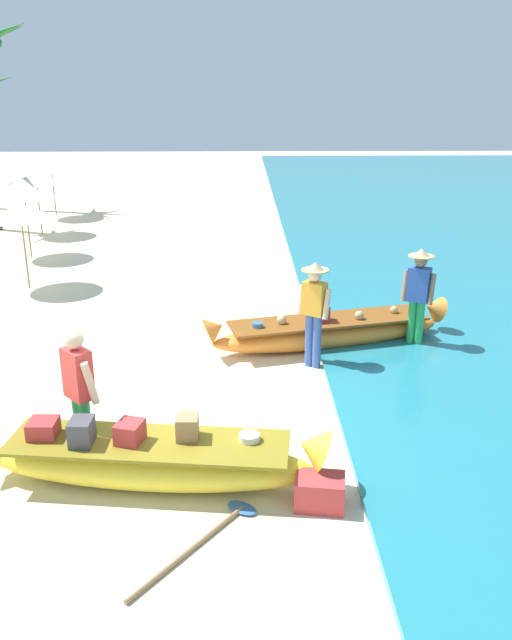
# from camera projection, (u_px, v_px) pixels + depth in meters

# --- Properties ---
(ground_plane) EXTENTS (80.00, 80.00, 0.00)m
(ground_plane) POSITION_uv_depth(u_px,v_px,m) (185.00, 435.00, 8.62)
(ground_plane) COLOR beige
(boat_yellow_foreground) EXTENTS (4.18, 1.25, 0.86)m
(boat_yellow_foreground) POSITION_uv_depth(u_px,v_px,m) (148.00, 459.00, 7.48)
(boat_yellow_foreground) COLOR yellow
(boat_yellow_foreground) RESTS_ON ground
(boat_orange_midground) EXTENTS (4.48, 1.78, 0.82)m
(boat_orange_midground) POSITION_uv_depth(u_px,v_px,m) (328.00, 331.00, 11.46)
(boat_orange_midground) COLOR orange
(boat_orange_midground) RESTS_ON ground
(person_vendor_hatted) EXTENTS (0.56, 0.47, 1.77)m
(person_vendor_hatted) POSITION_uv_depth(u_px,v_px,m) (314.00, 307.00, 10.41)
(person_vendor_hatted) COLOR #3D5BA8
(person_vendor_hatted) RESTS_ON ground
(person_tourist_customer) EXTENTS (0.52, 0.54, 1.75)m
(person_tourist_customer) POSITION_uv_depth(u_px,v_px,m) (79.00, 391.00, 7.61)
(person_tourist_customer) COLOR green
(person_tourist_customer) RESTS_ON ground
(person_vendor_assistant) EXTENTS (0.58, 0.46, 1.79)m
(person_vendor_assistant) POSITION_uv_depth(u_px,v_px,m) (418.00, 292.00, 11.16)
(person_vendor_assistant) COLOR green
(person_vendor_assistant) RESTS_ON ground
(parasol_row_0) EXTENTS (1.60, 1.60, 1.91)m
(parasol_row_0) POSITION_uv_depth(u_px,v_px,m) (20.00, 212.00, 14.33)
(parasol_row_0) COLOR #8E6B47
(parasol_row_0) RESTS_ON ground
(parasol_row_1) EXTENTS (1.60, 1.60, 1.91)m
(parasol_row_1) POSITION_uv_depth(u_px,v_px,m) (24.00, 192.00, 17.03)
(parasol_row_1) COLOR #8E6B47
(parasol_row_1) RESTS_ON ground
(parasol_row_2) EXTENTS (1.60, 1.60, 1.91)m
(parasol_row_2) POSITION_uv_depth(u_px,v_px,m) (36.00, 178.00, 19.67)
(parasol_row_2) COLOR #8E6B47
(parasol_row_2) RESTS_ON ground
(parasol_row_3) EXTENTS (1.60, 1.60, 1.91)m
(parasol_row_3) POSITION_uv_depth(u_px,v_px,m) (51.00, 167.00, 22.35)
(parasol_row_3) COLOR #8E6B47
(parasol_row_3) RESTS_ON ground
(cooler_box) EXTENTS (0.59, 0.47, 0.36)m
(cooler_box) POSITION_uv_depth(u_px,v_px,m) (320.00, 492.00, 7.11)
(cooler_box) COLOR #C63838
(cooler_box) RESTS_ON ground
(paddle) EXTENTS (1.27, 1.56, 0.05)m
(paddle) POSITION_uv_depth(u_px,v_px,m) (208.00, 535.00, 6.65)
(paddle) COLOR #8E6B47
(paddle) RESTS_ON ground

